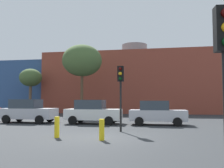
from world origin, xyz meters
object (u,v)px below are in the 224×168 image
object	(u,v)px
parked_car_1	(28,111)
bollard_yellow_0	(57,127)
bare_tree_0	(31,78)
bare_tree_1	(82,61)
parked_car_3	(157,113)
traffic_light_island	(121,83)
parked_car_2	(93,112)
bollard_yellow_1	(102,130)

from	to	relation	value
parked_car_1	bollard_yellow_0	size ratio (longest dim) A/B	4.29
bare_tree_0	bollard_yellow_0	size ratio (longest dim) A/B	5.99
bare_tree_1	parked_car_3	bearing A→B (deg)	-45.95
parked_car_3	bare_tree_0	distance (m)	20.89
parked_car_3	traffic_light_island	bearing A→B (deg)	-115.42
parked_car_3	traffic_light_island	xyz separation A→B (m)	(-2.06, -4.34, 1.91)
parked_car_2	bare_tree_0	bearing A→B (deg)	134.40
bare_tree_1	bollard_yellow_1	world-z (taller)	bare_tree_1
traffic_light_island	bare_tree_1	size ratio (longest dim) A/B	0.46
bare_tree_0	parked_car_3	bearing A→B (deg)	-35.88
parked_car_2	bare_tree_0	size ratio (longest dim) A/B	0.70
bollard_yellow_1	traffic_light_island	bearing A→B (deg)	82.64
bare_tree_1	bollard_yellow_1	xyz separation A→B (m)	(5.97, -16.20, -5.87)
parked_car_2	parked_car_3	world-z (taller)	parked_car_2
parked_car_3	bare_tree_1	world-z (taller)	bare_tree_1
parked_car_2	bollard_yellow_1	size ratio (longest dim) A/B	4.44
parked_car_1	bare_tree_1	world-z (taller)	bare_tree_1
parked_car_1	parked_car_2	world-z (taller)	parked_car_1
bare_tree_1	bollard_yellow_1	distance (m)	18.24
parked_car_3	bollard_yellow_1	world-z (taller)	parked_car_3
parked_car_1	bollard_yellow_0	distance (m)	8.95
bollard_yellow_0	bollard_yellow_1	world-z (taller)	bollard_yellow_0
parked_car_3	bare_tree_0	bearing A→B (deg)	144.12
bare_tree_0	parked_car_1	bearing A→B (deg)	-61.95
bare_tree_1	bollard_yellow_0	size ratio (longest dim) A/B	8.16
bollard_yellow_0	bollard_yellow_1	size ratio (longest dim) A/B	1.06
traffic_light_island	bare_tree_1	world-z (taller)	bare_tree_1
parked_car_1	bare_tree_0	distance (m)	14.16
parked_car_2	bollard_yellow_0	size ratio (longest dim) A/B	4.20
bollard_yellow_1	parked_car_1	bearing A→B (deg)	136.01
bollard_yellow_1	bare_tree_1	bearing A→B (deg)	110.22
parked_car_2	bollard_yellow_1	distance (m)	7.86
parked_car_2	parked_car_3	bearing A→B (deg)	-0.00
traffic_light_island	bollard_yellow_1	xyz separation A→B (m)	(-0.41, -3.15, -2.31)
bollard_yellow_0	parked_car_1	bearing A→B (deg)	127.52
traffic_light_island	bollard_yellow_0	xyz separation A→B (m)	(-2.71, -2.76, -2.28)
traffic_light_island	bare_tree_0	xyz separation A→B (m)	(-14.57, 16.37, 1.97)
parked_car_3	bollard_yellow_0	bearing A→B (deg)	-123.93
parked_car_2	parked_car_3	distance (m)	4.85
parked_car_3	traffic_light_island	size ratio (longest dim) A/B	1.08
bare_tree_1	bollard_yellow_0	bearing A→B (deg)	-76.96
traffic_light_island	bare_tree_1	distance (m)	14.96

